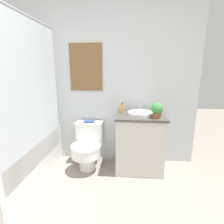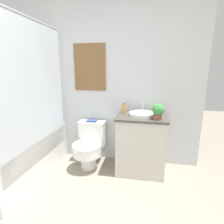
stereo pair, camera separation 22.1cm
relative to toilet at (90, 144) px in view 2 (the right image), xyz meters
name	(u,v)px [view 2 (the right image)]	position (x,y,z in m)	size (l,w,h in m)	color
wall_back	(94,80)	(-0.01, 0.31, 0.92)	(3.18, 0.07, 2.50)	silver
shower_area	(23,154)	(-0.79, -0.43, -0.02)	(0.60, 1.41, 1.98)	white
toilet	(90,144)	(0.00, 0.00, 0.00)	(0.41, 0.56, 0.65)	white
vanity	(141,144)	(0.74, 0.01, 0.07)	(0.67, 0.51, 0.81)	beige
sink	(142,114)	(0.74, 0.03, 0.49)	(0.35, 0.38, 0.13)	white
soap_bottle	(124,109)	(0.49, 0.12, 0.54)	(0.05, 0.05, 0.14)	gold
potted_plant	(158,111)	(0.94, -0.11, 0.58)	(0.15, 0.15, 0.20)	brown
book_on_tank	(92,121)	(0.00, 0.14, 0.32)	(0.14, 0.11, 0.02)	#33477F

